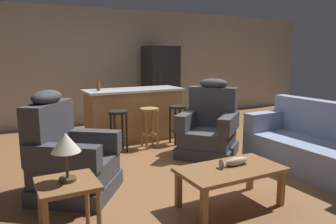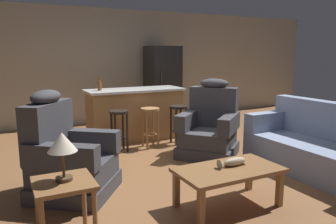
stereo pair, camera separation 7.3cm
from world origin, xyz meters
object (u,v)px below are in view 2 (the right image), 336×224
object	(u,v)px
table_lamp	(62,144)
bar_stool_middle	(150,120)
bottle_tall_green	(99,85)
kitchen_island	(135,114)
bar_stool_left	(119,123)
refrigerator	(163,84)
recliner_near_lamp	(68,158)
coffee_table	(229,173)
end_table	(64,192)
fish_figurine	(232,162)
couch	(318,148)
recliner_near_island	(210,129)
bar_stool_right	(179,117)

from	to	relation	value
table_lamp	bar_stool_middle	xyz separation A→B (m)	(1.81, 2.35, -0.40)
bar_stool_middle	bottle_tall_green	size ratio (longest dim) A/B	2.78
kitchen_island	bar_stool_left	xyz separation A→B (m)	(-0.52, -0.63, -0.01)
refrigerator	recliner_near_lamp	bearing A→B (deg)	-130.86
coffee_table	bottle_tall_green	distance (m)	3.18
recliner_near_lamp	kitchen_island	world-z (taller)	recliner_near_lamp
end_table	table_lamp	bearing A→B (deg)	62.64
fish_figurine	end_table	bearing A→B (deg)	179.46
bar_stool_middle	recliner_near_lamp	bearing A→B (deg)	-140.46
couch	kitchen_island	world-z (taller)	kitchen_island
recliner_near_island	bottle_tall_green	bearing A→B (deg)	-87.78
bar_stool_left	coffee_table	bearing A→B (deg)	-80.99
coffee_table	refrigerator	size ratio (longest dim) A/B	0.62
recliner_near_lamp	table_lamp	world-z (taller)	recliner_near_lamp
coffee_table	bar_stool_left	size ratio (longest dim) A/B	1.62
kitchen_island	couch	bearing A→B (deg)	-60.43
recliner_near_island	bar_stool_right	distance (m)	0.82
fish_figurine	bar_stool_right	bearing A→B (deg)	74.71
table_lamp	refrigerator	world-z (taller)	refrigerator
refrigerator	couch	bearing A→B (deg)	-83.99
recliner_near_island	bar_stool_right	xyz separation A→B (m)	(-0.12, 0.81, 0.05)
fish_figurine	couch	world-z (taller)	couch
bar_stool_right	recliner_near_lamp	bearing A→B (deg)	-148.43
refrigerator	fish_figurine	bearing A→B (deg)	-106.17
bar_stool_left	refrigerator	size ratio (longest dim) A/B	0.39
refrigerator	end_table	bearing A→B (deg)	-125.01
couch	refrigerator	world-z (taller)	refrigerator
bar_stool_middle	refrigerator	size ratio (longest dim) A/B	0.39
table_lamp	bar_stool_left	size ratio (longest dim) A/B	0.60
couch	recliner_near_island	xyz separation A→B (m)	(-0.87, 1.32, 0.08)
recliner_near_island	end_table	size ratio (longest dim) A/B	2.14
table_lamp	refrigerator	size ratio (longest dim) A/B	0.23
couch	coffee_table	bearing A→B (deg)	8.29
bar_stool_middle	refrigerator	xyz separation A→B (m)	(1.12, 1.83, 0.41)
coffee_table	bar_stool_right	distance (m)	2.53
coffee_table	couch	bearing A→B (deg)	9.37
recliner_near_island	bottle_tall_green	xyz separation A→B (m)	(-1.36, 1.46, 0.62)
fish_figurine	bottle_tall_green	world-z (taller)	bottle_tall_green
bar_stool_left	bar_stool_right	world-z (taller)	same
recliner_near_lamp	bar_stool_right	xyz separation A→B (m)	(2.16, 1.33, 0.05)
fish_figurine	bar_stool_left	world-z (taller)	bar_stool_left
couch	refrigerator	bearing A→B (deg)	-85.06
couch	bottle_tall_green	bearing A→B (deg)	-52.38
couch	table_lamp	world-z (taller)	table_lamp
table_lamp	bottle_tall_green	world-z (taller)	bottle_tall_green
couch	fish_figurine	bearing A→B (deg)	7.46
fish_figurine	recliner_near_lamp	bearing A→B (deg)	145.13
fish_figurine	bar_stool_right	distance (m)	2.47
coffee_table	fish_figurine	xyz separation A→B (m)	(0.07, 0.04, 0.10)
fish_figurine	bar_stool_right	xyz separation A→B (m)	(0.65, 2.38, 0.01)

